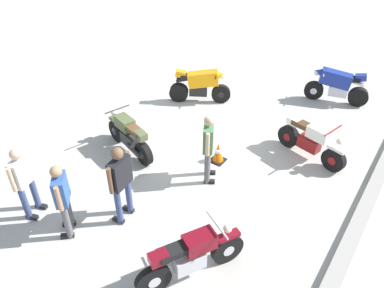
{
  "coord_description": "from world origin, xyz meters",
  "views": [
    {
      "loc": [
        7.08,
        4.84,
        5.79
      ],
      "look_at": [
        1.2,
        0.73,
        0.75
      ],
      "focal_mm": 34.81,
      "sensor_mm": 36.0,
      "label": 1
    }
  ],
  "objects_px": {
    "motorcycle_blue_sportbike": "(337,85)",
    "person_in_green_shirt": "(208,144)",
    "motorcycle_maroon_cruiser": "(191,256)",
    "person_in_blue_shirt": "(62,196)",
    "traffic_cone": "(218,152)",
    "person_in_white_shirt": "(23,178)",
    "motorcycle_olive_vintage": "(129,136)",
    "motorcycle_orange_sportbike": "(200,85)",
    "motorcycle_cream_vintage": "(311,141)",
    "person_in_black_shirt": "(121,179)"
  },
  "relations": [
    {
      "from": "motorcycle_orange_sportbike",
      "to": "motorcycle_blue_sportbike",
      "type": "distance_m",
      "value": 4.31
    },
    {
      "from": "traffic_cone",
      "to": "motorcycle_olive_vintage",
      "type": "bearing_deg",
      "value": -65.22
    },
    {
      "from": "person_in_black_shirt",
      "to": "person_in_green_shirt",
      "type": "xyz_separation_m",
      "value": [
        -2.05,
        0.72,
        -0.05
      ]
    },
    {
      "from": "traffic_cone",
      "to": "motorcycle_maroon_cruiser",
      "type": "bearing_deg",
      "value": 23.64
    },
    {
      "from": "motorcycle_orange_sportbike",
      "to": "motorcycle_cream_vintage",
      "type": "height_order",
      "value": "motorcycle_orange_sportbike"
    },
    {
      "from": "motorcycle_blue_sportbike",
      "to": "person_in_black_shirt",
      "type": "relative_size",
      "value": 1.08
    },
    {
      "from": "motorcycle_blue_sportbike",
      "to": "motorcycle_maroon_cruiser",
      "type": "relative_size",
      "value": 1.02
    },
    {
      "from": "motorcycle_blue_sportbike",
      "to": "traffic_cone",
      "type": "xyz_separation_m",
      "value": [
        4.8,
        -1.42,
        -0.33
      ]
    },
    {
      "from": "motorcycle_blue_sportbike",
      "to": "motorcycle_cream_vintage",
      "type": "xyz_separation_m",
      "value": [
        3.32,
        0.4,
        -0.11
      ]
    },
    {
      "from": "motorcycle_orange_sportbike",
      "to": "person_in_black_shirt",
      "type": "distance_m",
      "value": 5.37
    },
    {
      "from": "person_in_black_shirt",
      "to": "person_in_green_shirt",
      "type": "height_order",
      "value": "person_in_black_shirt"
    },
    {
      "from": "person_in_blue_shirt",
      "to": "traffic_cone",
      "type": "relative_size",
      "value": 3.13
    },
    {
      "from": "motorcycle_olive_vintage",
      "to": "motorcycle_cream_vintage",
      "type": "bearing_deg",
      "value": -131.97
    },
    {
      "from": "person_in_green_shirt",
      "to": "traffic_cone",
      "type": "height_order",
      "value": "person_in_green_shirt"
    },
    {
      "from": "motorcycle_olive_vintage",
      "to": "traffic_cone",
      "type": "distance_m",
      "value": 2.32
    },
    {
      "from": "person_in_blue_shirt",
      "to": "motorcycle_cream_vintage",
      "type": "bearing_deg",
      "value": -164.85
    },
    {
      "from": "person_in_white_shirt",
      "to": "person_in_green_shirt",
      "type": "bearing_deg",
      "value": 32.78
    },
    {
      "from": "motorcycle_olive_vintage",
      "to": "person_in_green_shirt",
      "type": "height_order",
      "value": "person_in_green_shirt"
    },
    {
      "from": "motorcycle_orange_sportbike",
      "to": "traffic_cone",
      "type": "height_order",
      "value": "motorcycle_orange_sportbike"
    },
    {
      "from": "motorcycle_olive_vintage",
      "to": "traffic_cone",
      "type": "xyz_separation_m",
      "value": [
        -0.97,
        2.09,
        -0.23
      ]
    },
    {
      "from": "motorcycle_olive_vintage",
      "to": "person_in_blue_shirt",
      "type": "distance_m",
      "value": 2.9
    },
    {
      "from": "motorcycle_maroon_cruiser",
      "to": "person_in_white_shirt",
      "type": "distance_m",
      "value": 3.73
    },
    {
      "from": "motorcycle_orange_sportbike",
      "to": "motorcycle_maroon_cruiser",
      "type": "height_order",
      "value": "motorcycle_orange_sportbike"
    },
    {
      "from": "motorcycle_blue_sportbike",
      "to": "motorcycle_cream_vintage",
      "type": "distance_m",
      "value": 3.35
    },
    {
      "from": "motorcycle_olive_vintage",
      "to": "person_in_black_shirt",
      "type": "relative_size",
      "value": 1.07
    },
    {
      "from": "person_in_blue_shirt",
      "to": "traffic_cone",
      "type": "distance_m",
      "value": 3.94
    },
    {
      "from": "motorcycle_cream_vintage",
      "to": "traffic_cone",
      "type": "distance_m",
      "value": 2.35
    },
    {
      "from": "motorcycle_blue_sportbike",
      "to": "motorcycle_olive_vintage",
      "type": "height_order",
      "value": "motorcycle_blue_sportbike"
    },
    {
      "from": "traffic_cone",
      "to": "person_in_green_shirt",
      "type": "bearing_deg",
      "value": 11.82
    },
    {
      "from": "motorcycle_blue_sportbike",
      "to": "person_in_green_shirt",
      "type": "relative_size",
      "value": 1.12
    },
    {
      "from": "person_in_white_shirt",
      "to": "motorcycle_maroon_cruiser",
      "type": "bearing_deg",
      "value": -9.08
    },
    {
      "from": "motorcycle_blue_sportbike",
      "to": "person_in_blue_shirt",
      "type": "height_order",
      "value": "person_in_blue_shirt"
    },
    {
      "from": "person_in_black_shirt",
      "to": "traffic_cone",
      "type": "xyz_separation_m",
      "value": [
        -2.77,
        0.57,
        -0.78
      ]
    },
    {
      "from": "motorcycle_olive_vintage",
      "to": "person_in_black_shirt",
      "type": "distance_m",
      "value": 2.43
    },
    {
      "from": "motorcycle_cream_vintage",
      "to": "person_in_black_shirt",
      "type": "bearing_deg",
      "value": -104.16
    },
    {
      "from": "person_in_black_shirt",
      "to": "motorcycle_orange_sportbike",
      "type": "bearing_deg",
      "value": -80.39
    },
    {
      "from": "traffic_cone",
      "to": "motorcycle_blue_sportbike",
      "type": "bearing_deg",
      "value": 163.5
    },
    {
      "from": "motorcycle_maroon_cruiser",
      "to": "traffic_cone",
      "type": "distance_m",
      "value": 3.46
    },
    {
      "from": "motorcycle_maroon_cruiser",
      "to": "person_in_blue_shirt",
      "type": "height_order",
      "value": "person_in_blue_shirt"
    },
    {
      "from": "motorcycle_olive_vintage",
      "to": "motorcycle_maroon_cruiser",
      "type": "height_order",
      "value": "motorcycle_maroon_cruiser"
    },
    {
      "from": "motorcycle_cream_vintage",
      "to": "motorcycle_blue_sportbike",
      "type": "bearing_deg",
      "value": 112.01
    },
    {
      "from": "person_in_white_shirt",
      "to": "motorcycle_orange_sportbike",
      "type": "bearing_deg",
      "value": 69.65
    },
    {
      "from": "person_in_white_shirt",
      "to": "person_in_green_shirt",
      "type": "distance_m",
      "value": 3.91
    },
    {
      "from": "motorcycle_orange_sportbike",
      "to": "person_in_blue_shirt",
      "type": "height_order",
      "value": "person_in_blue_shirt"
    },
    {
      "from": "motorcycle_orange_sportbike",
      "to": "motorcycle_blue_sportbike",
      "type": "height_order",
      "value": "same"
    },
    {
      "from": "motorcycle_maroon_cruiser",
      "to": "motorcycle_olive_vintage",
      "type": "bearing_deg",
      "value": 86.07
    },
    {
      "from": "motorcycle_olive_vintage",
      "to": "person_in_white_shirt",
      "type": "xyz_separation_m",
      "value": [
        2.83,
        -0.18,
        0.46
      ]
    },
    {
      "from": "motorcycle_olive_vintage",
      "to": "person_in_blue_shirt",
      "type": "xyz_separation_m",
      "value": [
        2.72,
        0.88,
        0.46
      ]
    },
    {
      "from": "motorcycle_orange_sportbike",
      "to": "person_in_black_shirt",
      "type": "xyz_separation_m",
      "value": [
        5.13,
        1.55,
        0.44
      ]
    },
    {
      "from": "motorcycle_blue_sportbike",
      "to": "motorcycle_cream_vintage",
      "type": "height_order",
      "value": "motorcycle_blue_sportbike"
    }
  ]
}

